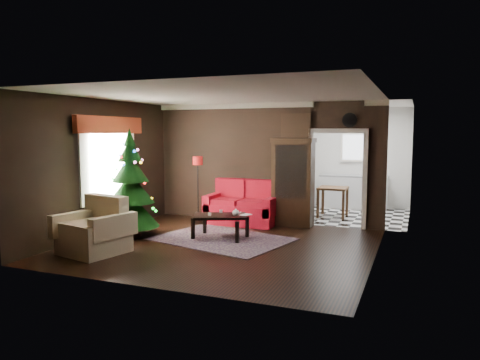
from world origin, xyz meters
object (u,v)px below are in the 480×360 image
at_px(christmas_tree, 131,185).
at_px(kitchen_table, 333,202).
at_px(floor_lamp, 198,188).
at_px(coffee_table, 220,226).
at_px(curio_cabinet, 293,184).
at_px(wall_clock, 350,120).
at_px(teapot, 236,213).
at_px(armchair, 94,227).
at_px(loveseat, 242,202).

xyz_separation_m(christmas_tree, kitchen_table, (3.43, 3.69, -0.68)).
bearing_deg(floor_lamp, coffee_table, -47.89).
distance_m(curio_cabinet, wall_clock, 1.88).
bearing_deg(teapot, armchair, -137.87).
bearing_deg(christmas_tree, coffee_table, 15.76).
xyz_separation_m(christmas_tree, coffee_table, (1.76, 0.50, -0.80)).
height_order(teapot, wall_clock, wall_clock).
bearing_deg(teapot, coffee_table, 174.07).
height_order(teapot, kitchen_table, kitchen_table).
xyz_separation_m(coffee_table, wall_clock, (2.22, 1.94, 2.13)).
bearing_deg(armchair, loveseat, 79.24).
relative_size(curio_cabinet, wall_clock, 5.94).
bearing_deg(loveseat, curio_cabinet, 10.83).
xyz_separation_m(curio_cabinet, floor_lamp, (-2.14, -0.53, -0.12)).
height_order(christmas_tree, armchair, christmas_tree).
height_order(curio_cabinet, wall_clock, wall_clock).
distance_m(wall_clock, kitchen_table, 2.43).
height_order(loveseat, wall_clock, wall_clock).
xyz_separation_m(curio_cabinet, wall_clock, (1.20, 0.18, 1.43)).
bearing_deg(christmas_tree, kitchen_table, 47.13).
bearing_deg(wall_clock, curio_cabinet, -171.47).
bearing_deg(teapot, curio_cabinet, 69.64).
relative_size(coffee_table, wall_clock, 3.23).
relative_size(curio_cabinet, coffee_table, 1.84).
height_order(coffee_table, wall_clock, wall_clock).
height_order(armchair, kitchen_table, armchair).
bearing_deg(teapot, floor_lamp, 139.09).
xyz_separation_m(armchair, teapot, (1.97, 1.78, 0.09)).
bearing_deg(curio_cabinet, loveseat, -169.17).
distance_m(curio_cabinet, armchair, 4.48).
xyz_separation_m(loveseat, teapot, (0.48, -1.58, 0.05)).
distance_m(armchair, wall_clock, 5.71).
height_order(curio_cabinet, coffee_table, curio_cabinet).
distance_m(floor_lamp, christmas_tree, 1.86).
bearing_deg(armchair, teapot, 55.23).
relative_size(floor_lamp, armchair, 1.42).
xyz_separation_m(curio_cabinet, christmas_tree, (-2.78, -2.26, 0.10)).
bearing_deg(kitchen_table, curio_cabinet, -114.44).
xyz_separation_m(christmas_tree, teapot, (2.11, 0.46, -0.50)).
distance_m(christmas_tree, wall_clock, 4.85).
distance_m(loveseat, christmas_tree, 2.67).
height_order(armchair, wall_clock, wall_clock).
height_order(floor_lamp, kitchen_table, floor_lamp).
distance_m(floor_lamp, coffee_table, 1.77).
bearing_deg(christmas_tree, loveseat, 51.46).
bearing_deg(armchair, coffee_table, 61.43).
bearing_deg(wall_clock, loveseat, -170.34).
bearing_deg(curio_cabinet, wall_clock, 8.53).
bearing_deg(armchair, christmas_tree, 109.05).
bearing_deg(kitchen_table, christmas_tree, -132.87).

